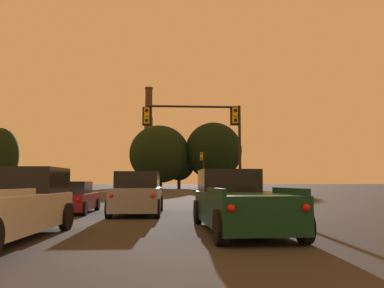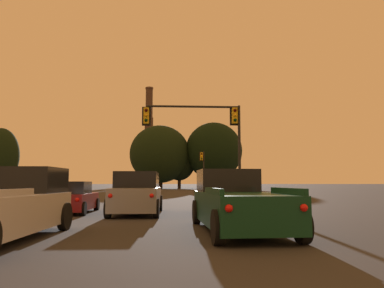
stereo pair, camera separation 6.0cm
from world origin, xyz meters
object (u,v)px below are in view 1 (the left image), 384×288
hatchback_right_lane_front (221,199)px  suv_center_lane_front (138,194)px  traffic_light_far_right (203,165)px  traffic_light_overhead_right (208,128)px  hatchback_left_lane_front (72,198)px  pickup_truck_left_lane_second (2,207)px  smokestack (148,147)px  pickup_truck_right_lane_second (238,203)px

hatchback_right_lane_front → suv_center_lane_front: suv_center_lane_front is taller
traffic_light_far_right → hatchback_right_lane_front: bearing=-93.8°
traffic_light_overhead_right → suv_center_lane_front: bearing=-118.3°
hatchback_left_lane_front → traffic_light_far_right: 33.42m
pickup_truck_left_lane_second → suv_center_lane_front: (2.71, 7.32, 0.09)m
pickup_truck_left_lane_second → traffic_light_far_right: traffic_light_far_right is taller
pickup_truck_left_lane_second → smokestack: smokestack is taller
hatchback_left_lane_front → smokestack: bearing=90.7°
hatchback_left_lane_front → pickup_truck_left_lane_second: (0.34, -8.08, 0.14)m
pickup_truck_left_lane_second → suv_center_lane_front: bearing=72.0°
pickup_truck_left_lane_second → traffic_light_overhead_right: (6.58, 14.49, 4.15)m
hatchback_right_lane_front → suv_center_lane_front: (-3.70, 0.11, 0.23)m
hatchback_left_lane_front → pickup_truck_left_lane_second: size_ratio=0.74×
hatchback_right_lane_front → pickup_truck_right_lane_second: 5.75m
traffic_light_far_right → smokestack: size_ratio=0.14×
traffic_light_overhead_right → traffic_light_far_right: size_ratio=1.19×
pickup_truck_left_lane_second → suv_center_lane_front: suv_center_lane_front is taller
hatchback_left_lane_front → pickup_truck_left_lane_second: bearing=-88.5°
hatchback_left_lane_front → traffic_light_far_right: size_ratio=0.75×
traffic_light_overhead_right → smokestack: (-10.84, 128.67, 10.98)m
pickup_truck_left_lane_second → traffic_light_far_right: size_ratio=1.01×
suv_center_lane_front → pickup_truck_right_lane_second: suv_center_lane_front is taller
hatchback_right_lane_front → smokestack: (-10.67, 135.95, 15.26)m
hatchback_left_lane_front → pickup_truck_right_lane_second: size_ratio=0.74×
suv_center_lane_front → hatchback_left_lane_front: bearing=166.9°
pickup_truck_right_lane_second → traffic_light_far_right: traffic_light_far_right is taller
hatchback_right_lane_front → pickup_truck_right_lane_second: size_ratio=0.75×
suv_center_lane_front → smokestack: (-6.97, 135.84, 15.03)m
hatchback_right_lane_front → pickup_truck_left_lane_second: (-6.41, -7.21, 0.14)m
hatchback_left_lane_front → pickup_truck_right_lane_second: 9.22m
pickup_truck_left_lane_second → smokestack: size_ratio=0.14×
pickup_truck_left_lane_second → traffic_light_far_right: bearing=80.3°
suv_center_lane_front → smokestack: smokestack is taller
pickup_truck_right_lane_second → smokestack: smokestack is taller
pickup_truck_left_lane_second → traffic_light_overhead_right: size_ratio=0.85×
pickup_truck_left_lane_second → traffic_light_far_right: (8.59, 40.15, 2.82)m
smokestack → hatchback_left_lane_front: bearing=-88.3°
hatchback_right_lane_front → traffic_light_overhead_right: size_ratio=0.63×
hatchback_right_lane_front → traffic_light_overhead_right: bearing=86.8°
suv_center_lane_front → pickup_truck_right_lane_second: bearing=-59.2°
traffic_light_overhead_right → traffic_light_far_right: traffic_light_overhead_right is taller
suv_center_lane_front → traffic_light_far_right: (5.88, 32.83, 2.73)m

